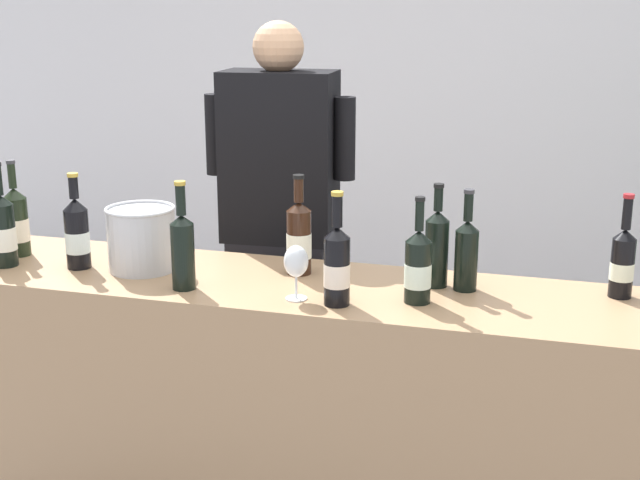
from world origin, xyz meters
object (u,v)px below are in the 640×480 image
Objects in this scene: wine_bottle_3 at (3,231)px; ice_bucket at (142,238)px; person_server at (281,255)px; wine_bottle_4 at (437,246)px; wine_bottle_7 at (466,252)px; wine_bottle_1 at (183,248)px; wine_bottle_0 at (418,267)px; wine_bottle_2 at (16,222)px; wine_bottle_5 at (337,265)px; wine_bottle_9 at (77,233)px; wine_bottle_8 at (623,262)px; wine_bottle_6 at (299,238)px; wine_glass at (296,263)px.

ice_bucket is (0.47, 0.10, -0.01)m from wine_bottle_3.
wine_bottle_4 is at bearing -34.91° from person_server.
person_server is at bearing 147.84° from wine_bottle_7.
wine_bottle_1 is 0.69m from wine_bottle_3.
wine_bottle_2 reaches higher than wine_bottle_0.
wine_bottle_1 and wine_bottle_5 have the same top height.
wine_bottle_4 is 0.86m from person_server.
wine_bottle_0 reaches higher than wine_bottle_7.
wine_bottle_8 is at bearing 6.34° from wine_bottle_9.
wine_bottle_3 reaches higher than wine_bottle_7.
wine_bottle_0 is 0.19× the size of person_server.
wine_bottle_5 is at bearing -145.09° from wine_bottle_7.
wine_bottle_6 reaches higher than wine_bottle_8.
wine_glass is at bearing -2.86° from wine_bottle_3.
wine_bottle_9 is 0.22m from ice_bucket.
wine_bottle_0 is 0.73m from wine_bottle_1.
wine_bottle_3 reaches higher than wine_bottle_8.
wine_bottle_6 is at bearing 4.02° from wine_bottle_2.
wine_bottle_5 is 0.43m from wine_bottle_7.
wine_bottle_2 is (-1.45, 0.10, 0.01)m from wine_bottle_0.
wine_bottle_3 is at bearing -173.35° from wine_bottle_7.
person_server is (-0.22, 0.47, -0.21)m from wine_bottle_6.
wine_glass is at bearing -167.99° from wine_bottle_0.
wine_bottle_6 is (1.02, 0.07, 0.00)m from wine_bottle_2.
wine_bottle_2 is at bearing 176.00° from wine_bottle_0.
wine_bottle_9 is (0.29, -0.07, 0.00)m from wine_bottle_2.
wine_bottle_5 reaches higher than wine_bottle_4.
wine_bottle_5 reaches higher than ice_bucket.
wine_bottle_0 is 0.36m from wine_glass.
wine_bottle_3 is 0.21× the size of person_server.
wine_bottle_4 is 0.98m from ice_bucket.
wine_bottle_2 is at bearing -145.88° from person_server.
wine_bottle_9 reaches higher than wine_bottle_8.
wine_bottle_0 is 1.01× the size of wine_bottle_7.
wine_bottle_4 is at bearing -0.55° from wine_bottle_6.
wine_bottle_1 is 1.07× the size of wine_bottle_8.
wine_bottle_6 is (-0.46, 0.00, -0.01)m from wine_bottle_4.
wine_bottle_9 is at bearing -173.20° from wine_bottle_4.
wine_bottle_1 is 0.50m from wine_bottle_5.
ice_bucket is (-0.72, 0.16, -0.01)m from wine_bottle_5.
ice_bucket is (-0.52, -0.10, -0.01)m from wine_bottle_6.
wine_bottle_9 is at bearing 166.41° from wine_bottle_1.
wine_bottle_6 is 0.19× the size of person_server.
wine_bottle_1 reaches higher than wine_bottle_8.
wine_bottle_9 is 0.83m from person_server.
wine_bottle_7 is at bearing 5.75° from wine_bottle_9.
wine_bottle_9 is at bearing 172.74° from wine_glass.
wine_bottle_5 is 0.20× the size of person_server.
wine_bottle_0 is at bearing 21.20° from wine_bottle_5.
wine_bottle_7 is 1.07m from ice_bucket.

